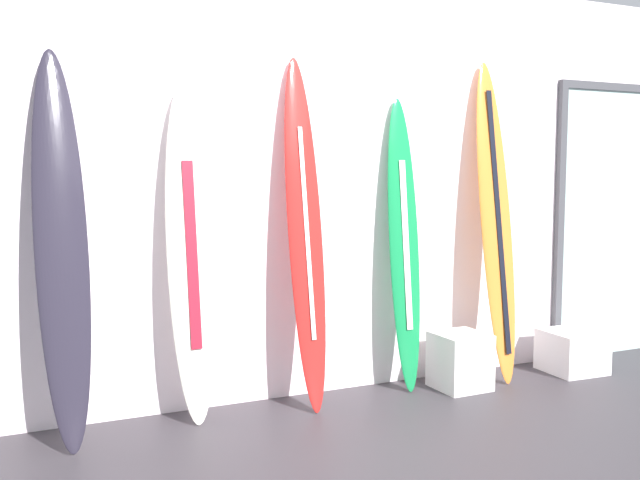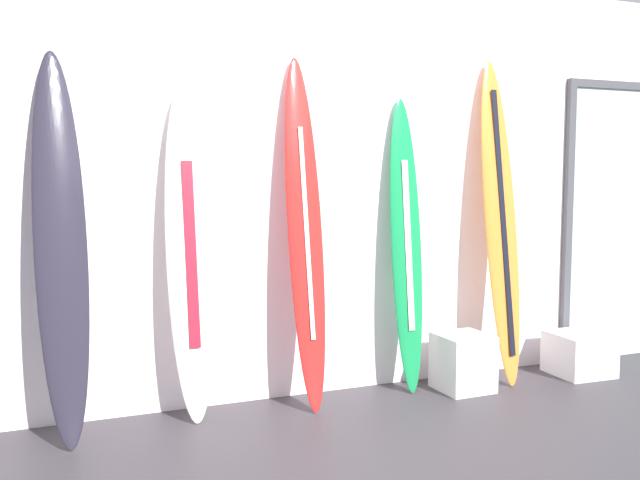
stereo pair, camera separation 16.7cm
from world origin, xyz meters
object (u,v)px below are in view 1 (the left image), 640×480
surfboard_charcoal (61,249)px  surfboard_crimson (305,236)px  surfboard_emerald (404,248)px  surfboard_sunset (496,221)px  surfboard_ivory (190,255)px  glass_door (613,216)px  display_block_left (572,351)px  display_block_center (460,361)px

surfboard_charcoal → surfboard_crimson: 1.44m
surfboard_charcoal → surfboard_crimson: (1.44, 0.03, 0.02)m
surfboard_emerald → surfboard_sunset: surfboard_sunset is taller
surfboard_ivory → surfboard_sunset: bearing=-1.2°
glass_door → surfboard_ivory: bearing=-177.4°
surfboard_emerald → glass_door: (2.05, 0.14, 0.15)m
display_block_left → display_block_center: display_block_center is taller
surfboard_crimson → glass_door: (2.81, 0.20, 0.04)m
surfboard_emerald → surfboard_sunset: size_ratio=0.87×
surfboard_emerald → surfboard_charcoal: bearing=-177.5°
glass_door → display_block_left: bearing=-155.8°
surfboard_crimson → display_block_left: surfboard_crimson is taller
surfboard_emerald → glass_door: size_ratio=0.91×
surfboard_sunset → glass_door: bearing=8.7°
surfboard_charcoal → glass_door: (4.25, 0.23, 0.06)m
surfboard_ivory → glass_door: size_ratio=0.91×
surfboard_ivory → surfboard_crimson: bearing=-3.4°
surfboard_ivory → glass_door: (3.52, 0.16, 0.13)m
surfboard_sunset → display_block_center: size_ratio=5.92×
surfboard_crimson → surfboard_emerald: 0.77m
surfboard_charcoal → surfboard_sunset: size_ratio=0.95×
surfboard_ivory → display_block_left: bearing=-3.1°
surfboard_crimson → display_block_center: (1.11, -0.10, -0.90)m
surfboard_ivory → display_block_left: 2.96m
surfboard_charcoal → surfboard_crimson: surfboard_crimson is taller
surfboard_ivory → surfboard_emerald: (1.47, 0.02, -0.03)m
surfboard_emerald → surfboard_sunset: bearing=-5.5°
surfboard_crimson → glass_door: bearing=4.1°
surfboard_crimson → display_block_left: 2.31m
surfboard_charcoal → display_block_center: size_ratio=5.64×
surfboard_ivory → surfboard_sunset: surfboard_sunset is taller
surfboard_crimson → display_block_center: size_ratio=5.76×
surfboard_crimson → surfboard_emerald: (0.76, 0.06, -0.11)m
surfboard_charcoal → surfboard_crimson: size_ratio=0.98×
surfboard_charcoal → display_block_center: 2.70m
surfboard_crimson → surfboard_sunset: 1.47m
display_block_center → glass_door: glass_door is taller
surfboard_crimson → glass_door: surfboard_crimson is taller
surfboard_charcoal → surfboard_ivory: surfboard_charcoal is taller
display_block_left → glass_door: (0.69, 0.31, 0.97)m
surfboard_ivory → surfboard_charcoal: bearing=-174.1°
glass_door → surfboard_crimson: bearing=-175.9°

